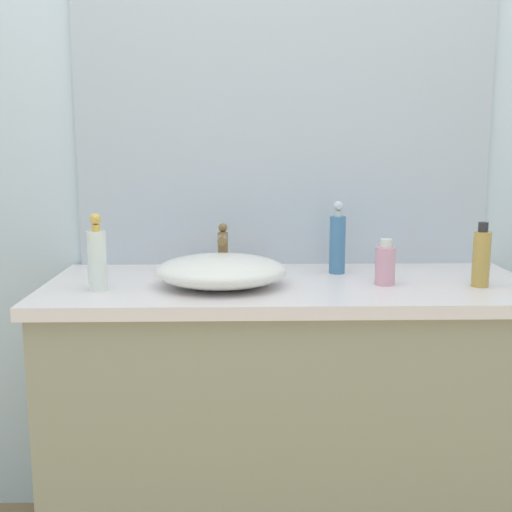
% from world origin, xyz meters
% --- Properties ---
extents(bathroom_wall_rear, '(6.00, 0.06, 2.60)m').
position_xyz_m(bathroom_wall_rear, '(0.00, 0.73, 1.30)').
color(bathroom_wall_rear, silver).
rests_on(bathroom_wall_rear, ground).
extents(vanity_counter, '(1.41, 0.58, 0.87)m').
position_xyz_m(vanity_counter, '(0.12, 0.40, 0.44)').
color(vanity_counter, gray).
rests_on(vanity_counter, ground).
extents(wall_mirror_panel, '(1.34, 0.01, 0.92)m').
position_xyz_m(wall_mirror_panel, '(0.12, 0.69, 1.33)').
color(wall_mirror_panel, '#B2BCC6').
rests_on(wall_mirror_panel, vanity_counter).
extents(sink_basin, '(0.37, 0.33, 0.09)m').
position_xyz_m(sink_basin, '(-0.08, 0.35, 0.91)').
color(sink_basin, white).
rests_on(sink_basin, vanity_counter).
extents(faucet, '(0.03, 0.14, 0.15)m').
position_xyz_m(faucet, '(-0.08, 0.53, 0.96)').
color(faucet, brown).
rests_on(faucet, vanity_counter).
extents(soap_dispenser, '(0.05, 0.05, 0.22)m').
position_xyz_m(soap_dispenser, '(0.27, 0.52, 0.97)').
color(soap_dispenser, teal).
rests_on(soap_dispenser, vanity_counter).
extents(lotion_bottle, '(0.06, 0.06, 0.13)m').
position_xyz_m(lotion_bottle, '(0.39, 0.36, 0.93)').
color(lotion_bottle, pink).
rests_on(lotion_bottle, vanity_counter).
extents(perfume_bottle, '(0.05, 0.05, 0.21)m').
position_xyz_m(perfume_bottle, '(-0.41, 0.30, 0.96)').
color(perfume_bottle, white).
rests_on(perfume_bottle, vanity_counter).
extents(spray_can, '(0.05, 0.05, 0.18)m').
position_xyz_m(spray_can, '(0.65, 0.33, 0.95)').
color(spray_can, '#B69142').
rests_on(spray_can, vanity_counter).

